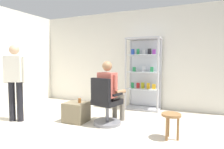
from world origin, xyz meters
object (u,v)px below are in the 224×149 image
office_chair (106,106)px  tea_glass (80,100)px  display_cabinet_main (144,73)px  wooden_stool (171,119)px  seated_shopkeeper (110,89)px  storage_crate (76,112)px  standing_customer (15,78)px

office_chair → tea_glass: bearing=-174.6°
display_cabinet_main → wooden_stool: (0.94, -1.82, -0.62)m
display_cabinet_main → seated_shopkeeper: 1.51m
tea_glass → storage_crate: bearing=-176.7°
office_chair → seated_shopkeeper: seated_shopkeeper is taller
storage_crate → standing_customer: standing_customer is taller
standing_customer → storage_crate: bearing=22.4°
office_chair → standing_customer: (-1.87, -0.56, 0.54)m
display_cabinet_main → standing_customer: display_cabinet_main is taller
display_cabinet_main → office_chair: size_ratio=1.98×
storage_crate → wooden_stool: bearing=-4.2°
seated_shopkeeper → wooden_stool: (1.26, -0.36, -0.37)m
seated_shopkeeper → tea_glass: 0.70m
standing_customer → tea_glass: bearing=21.3°
tea_glass → standing_customer: standing_customer is taller
office_chair → storage_crate: bearing=-174.9°
office_chair → standing_customer: 2.02m
storage_crate → tea_glass: (0.08, 0.00, 0.26)m
seated_shopkeeper → storage_crate: seated_shopkeeper is taller
seated_shopkeeper → office_chair: bearing=-102.8°
display_cabinet_main → storage_crate: bearing=-121.5°
standing_customer → wooden_stool: size_ratio=3.77×
seated_shopkeeper → tea_glass: seated_shopkeeper is taller
office_chair → wooden_stool: size_ratio=2.22×
tea_glass → standing_customer: 1.46m
seated_shopkeeper → wooden_stool: bearing=-16.0°
storage_crate → wooden_stool: wooden_stool is taller
office_chair → seated_shopkeeper: (0.04, 0.16, 0.32)m
seated_shopkeeper → standing_customer: size_ratio=0.79×
standing_customer → wooden_stool: 3.24m
office_chair → seated_shopkeeper: bearing=77.2°
tea_glass → wooden_stool: tea_glass is taller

